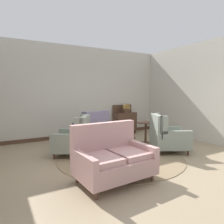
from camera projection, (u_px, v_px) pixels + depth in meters
The scene contains 14 objects.
ground at pixel (127, 161), 4.90m from camera, with size 9.07×9.07×0.00m, color #9E896B.
wall_back at pixel (80, 92), 7.43m from camera, with size 6.64×0.08×3.25m, color beige.
wall_right at pixel (190, 92), 7.13m from camera, with size 0.08×4.34×3.25m, color beige.
baseboard_back at pixel (81, 135), 7.54m from camera, with size 6.48×0.03×0.12m, color #4C3323.
area_rug at pixel (120, 157), 5.16m from camera, with size 3.14×3.14×0.01m, color #847051.
coffee_table at pixel (117, 139), 5.26m from camera, with size 0.95×0.95×0.51m.
porcelain_vase at pixel (115, 130), 5.23m from camera, with size 0.15×0.15×0.34m.
settee at pixel (113, 158), 3.77m from camera, with size 1.42×0.97×1.04m.
armchair_far_left at pixel (167, 136), 5.57m from camera, with size 1.17×1.13×1.03m.
armchair_back_corner at pixel (75, 139), 5.31m from camera, with size 1.18×1.18×1.02m.
armchair_beside_settee at pixel (92, 131), 6.32m from camera, with size 1.00×0.96×1.06m.
side_table at pixel (146, 131), 6.45m from camera, with size 0.52×0.52×0.69m.
sideboard at pixel (125, 121), 8.14m from camera, with size 0.86×0.44×1.11m.
gramophone at pixel (127, 106), 8.03m from camera, with size 0.43×0.50×0.50m.
Camera 1 is at (-2.65, -3.98, 1.63)m, focal length 33.03 mm.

